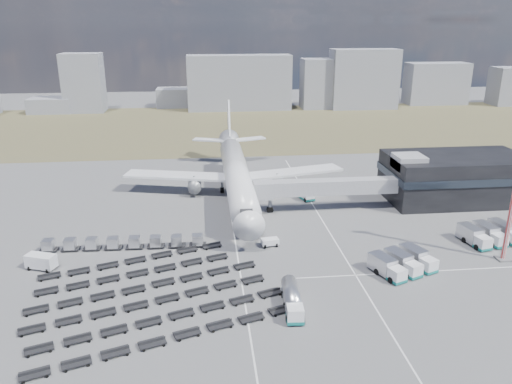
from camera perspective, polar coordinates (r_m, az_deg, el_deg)
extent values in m
plane|color=#565659|center=(84.97, -0.74, -7.46)|extent=(420.00, 420.00, 0.00)
cube|color=brown|center=(189.65, -3.87, 7.50)|extent=(420.00, 90.00, 0.01)
cube|color=silver|center=(89.31, -2.33, -6.09)|extent=(0.25, 110.00, 0.01)
cube|color=silver|center=(92.08, 8.97, -5.52)|extent=(0.25, 110.00, 0.01)
cube|color=silver|center=(83.93, 17.26, -8.75)|extent=(40.00, 0.25, 0.01)
cube|color=black|center=(118.50, 21.86, 1.53)|extent=(30.00, 16.00, 10.00)
cube|color=#262D38|center=(118.18, 21.93, 2.08)|extent=(30.40, 16.40, 1.60)
cube|color=#939399|center=(110.44, 17.08, 3.29)|extent=(6.00, 6.00, 3.00)
cube|color=#939399|center=(104.69, 8.10, 0.59)|extent=(29.80, 3.00, 3.00)
cube|color=#939399|center=(101.84, 0.83, 0.25)|extent=(4.00, 3.60, 3.40)
cylinder|color=slate|center=(103.34, 1.62, -0.97)|extent=(0.70, 0.70, 5.10)
cylinder|color=black|center=(104.08, 1.61, -2.05)|extent=(1.40, 0.90, 1.40)
cylinder|color=white|center=(110.84, -2.20, 1.93)|extent=(5.60, 48.00, 5.60)
cone|color=white|center=(85.95, -0.97, -3.26)|extent=(5.60, 5.00, 5.60)
cone|color=white|center=(137.61, -3.02, 5.67)|extent=(5.60, 8.00, 5.60)
cube|color=black|center=(87.50, -1.09, -2.28)|extent=(2.20, 2.00, 0.80)
cube|color=white|center=(115.91, -8.79, 1.87)|extent=(25.59, 11.38, 0.50)
cube|color=white|center=(117.46, 3.98, 2.28)|extent=(25.59, 11.38, 0.50)
cylinder|color=slate|center=(114.39, -7.04, 0.82)|extent=(3.00, 5.00, 3.00)
cylinder|color=slate|center=(115.54, 2.42, 1.14)|extent=(3.00, 5.00, 3.00)
cube|color=white|center=(139.29, -5.34, 5.95)|extent=(9.49, 5.63, 0.35)
cube|color=white|center=(139.84, -0.80, 6.08)|extent=(9.49, 5.63, 0.35)
cube|color=white|center=(139.34, -3.13, 8.24)|extent=(0.50, 9.06, 11.45)
cylinder|color=slate|center=(92.57, -1.26, -4.29)|extent=(0.50, 0.50, 2.50)
cylinder|color=slate|center=(115.73, -3.89, 0.54)|extent=(0.60, 0.60, 2.50)
cylinder|color=slate|center=(116.12, -0.74, 0.65)|extent=(0.60, 0.60, 2.50)
cylinder|color=black|center=(92.87, -1.26, -4.72)|extent=(0.50, 1.20, 1.20)
cube|color=gray|center=(235.21, -22.36, 9.17)|extent=(17.96, 12.00, 6.27)
cube|color=gray|center=(231.07, -19.11, 11.71)|extent=(16.38, 12.00, 24.66)
cube|color=gray|center=(235.90, -8.93, 10.63)|extent=(18.80, 12.00, 8.34)
cube|color=gray|center=(224.58, -1.94, 12.39)|extent=(45.19, 12.00, 23.59)
cube|color=gray|center=(230.40, 7.45, 12.18)|extent=(17.52, 12.00, 21.68)
cube|color=gray|center=(232.83, 12.19, 12.51)|extent=(29.50, 12.00, 25.86)
cube|color=gray|center=(255.13, 19.89, 11.59)|extent=(28.28, 12.00, 19.00)
cube|color=gray|center=(265.45, 26.93, 10.74)|extent=(15.40, 12.00, 17.26)
cube|color=white|center=(67.81, 4.49, -13.71)|extent=(2.31, 2.31, 2.09)
cube|color=#14706C|center=(68.26, 4.47, -14.29)|extent=(2.40, 2.40, 0.45)
cylinder|color=silver|center=(71.35, 4.06, -11.50)|extent=(2.67, 6.94, 2.27)
cube|color=slate|center=(71.89, 4.04, -12.22)|extent=(2.58, 6.93, 0.32)
cylinder|color=black|center=(70.86, 4.16, -12.95)|extent=(2.42, 1.14, 1.00)
cube|color=white|center=(88.73, 1.60, -5.77)|extent=(3.21, 2.09, 1.38)
cube|color=white|center=(87.79, -23.36, -7.34)|extent=(5.15, 3.61, 2.48)
cube|color=white|center=(112.05, 5.57, 0.00)|extent=(3.82, 6.04, 2.63)
cube|color=#14706C|center=(112.41, 5.55, -0.52)|extent=(3.94, 6.16, 0.42)
cube|color=white|center=(79.84, 15.85, -9.09)|extent=(2.88, 2.82, 2.14)
cube|color=#14706C|center=(80.22, 15.79, -9.61)|extent=(3.00, 2.95, 0.44)
cube|color=silver|center=(81.80, 14.22, -7.92)|extent=(3.85, 5.02, 2.52)
cube|color=white|center=(81.99, 17.53, -8.49)|extent=(2.88, 2.82, 2.14)
cube|color=#14706C|center=(82.36, 17.47, -9.00)|extent=(3.00, 2.95, 0.44)
cube|color=silver|center=(83.90, 15.91, -7.36)|extent=(3.85, 5.02, 2.52)
cube|color=white|center=(84.21, 19.13, -7.91)|extent=(2.88, 2.82, 2.14)
cube|color=#14706C|center=(84.58, 19.07, -8.41)|extent=(3.00, 2.95, 0.44)
cube|color=silver|center=(86.07, 17.51, -6.83)|extent=(3.85, 5.02, 2.52)
cube|color=white|center=(95.58, 24.54, -5.31)|extent=(2.68, 2.60, 2.20)
cube|color=#14706C|center=(95.91, 24.47, -5.78)|extent=(2.80, 2.72, 0.45)
cube|color=silver|center=(97.80, 23.24, -4.33)|extent=(3.25, 4.98, 2.60)
cube|color=white|center=(97.79, 26.04, -5.00)|extent=(2.68, 2.60, 2.20)
cube|color=#14706C|center=(98.11, 25.97, -5.45)|extent=(2.80, 2.72, 0.45)
cube|color=silver|center=(99.96, 24.74, -4.05)|extent=(3.25, 4.98, 2.60)
cube|color=silver|center=(102.18, 26.17, -3.77)|extent=(3.25, 4.98, 2.60)
cube|color=black|center=(93.99, -22.58, -6.08)|extent=(3.02, 1.91, 0.21)
cube|color=silver|center=(93.61, -22.65, -5.54)|extent=(1.88, 1.88, 1.72)
cube|color=black|center=(92.90, -20.42, -6.10)|extent=(3.02, 1.91, 0.21)
cube|color=silver|center=(92.51, -20.49, -5.55)|extent=(1.88, 1.88, 1.72)
cube|color=black|center=(91.95, -18.21, -6.10)|extent=(3.02, 1.91, 0.21)
cube|color=silver|center=(91.56, -18.28, -5.55)|extent=(1.88, 1.88, 1.72)
cube|color=black|center=(91.14, -15.96, -6.09)|extent=(3.02, 1.91, 0.21)
cube|color=silver|center=(90.74, -16.02, -5.54)|extent=(1.88, 1.88, 1.72)
cube|color=black|center=(90.46, -13.68, -6.08)|extent=(3.02, 1.91, 0.21)
cube|color=silver|center=(90.06, -13.73, -5.52)|extent=(1.88, 1.88, 1.72)
cube|color=black|center=(89.93, -11.36, -6.05)|extent=(3.02, 1.91, 0.21)
cube|color=silver|center=(89.53, -11.40, -5.49)|extent=(1.88, 1.88, 1.72)
cube|color=black|center=(89.55, -9.02, -6.02)|extent=(3.02, 1.91, 0.21)
cube|color=silver|center=(89.14, -9.05, -5.45)|extent=(1.88, 1.88, 1.72)
cube|color=black|center=(89.31, -6.67, -5.97)|extent=(3.02, 1.91, 0.21)
cube|color=silver|center=(88.91, -6.69, -5.40)|extent=(1.88, 1.88, 1.72)
cube|color=black|center=(65.76, -9.83, -16.09)|extent=(34.31, 13.07, 0.80)
cube|color=black|center=(69.55, -10.89, -14.01)|extent=(34.31, 13.07, 0.80)
cube|color=black|center=(73.45, -11.83, -12.14)|extent=(34.31, 13.07, 0.80)
cube|color=black|center=(77.43, -12.66, -10.46)|extent=(34.31, 13.07, 0.80)
cube|color=black|center=(81.49, -13.40, -8.94)|extent=(30.09, 11.64, 0.80)
cube|color=black|center=(85.62, -14.06, -7.57)|extent=(30.09, 11.64, 0.80)
cube|color=#565659|center=(93.68, 26.36, -6.85)|extent=(2.11, 2.11, 0.32)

